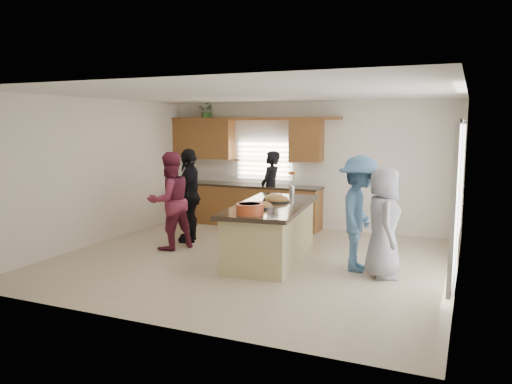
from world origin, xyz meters
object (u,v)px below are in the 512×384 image
at_px(island, 271,233).
at_px(woman_right_back, 360,213).
at_px(woman_left_mid, 170,201).
at_px(woman_left_back, 271,190).
at_px(salad_bowl, 250,208).
at_px(woman_right_front, 383,223).
at_px(woman_left_front, 190,195).

height_order(island, woman_right_back, woman_right_back).
bearing_deg(woman_left_mid, woman_left_back, -175.74).
distance_m(salad_bowl, woman_right_front, 2.02).
xyz_separation_m(salad_bowl, woman_left_front, (-2.03, 1.63, -0.12)).
distance_m(salad_bowl, woman_left_mid, 2.25).
relative_size(salad_bowl, woman_left_back, 0.24).
height_order(woman_left_back, woman_right_back, woman_right_back).
height_order(island, salad_bowl, salad_bowl).
height_order(island, woman_left_back, woman_left_back).
xyz_separation_m(salad_bowl, woman_left_mid, (-2.04, 0.94, -0.14)).
height_order(salad_bowl, woman_left_back, woman_left_back).
bearing_deg(woman_left_mid, island, 119.47).
bearing_deg(woman_left_mid, woman_right_back, 116.74).
xyz_separation_m(woman_left_back, woman_right_front, (2.89, -2.67, -0.02)).
bearing_deg(salad_bowl, woman_left_mid, 155.25).
bearing_deg(woman_right_front, woman_left_mid, 71.00).
xyz_separation_m(woman_left_back, woman_right_back, (2.49, -2.46, 0.05)).
xyz_separation_m(woman_left_front, woman_right_front, (3.90, -0.89, -0.08)).
height_order(woman_left_mid, woman_right_front, woman_left_mid).
xyz_separation_m(woman_left_mid, woman_left_front, (0.01, 0.69, 0.02)).
relative_size(island, woman_left_front, 1.53).
relative_size(woman_left_mid, woman_right_back, 0.99).
distance_m(island, woman_right_back, 1.60).
distance_m(woman_left_mid, woman_left_front, 0.69).
xyz_separation_m(salad_bowl, woman_left_back, (-1.03, 3.42, -0.18)).
bearing_deg(island, salad_bowl, -93.20).
xyz_separation_m(island, woman_right_back, (1.53, -0.09, 0.46)).
xyz_separation_m(island, woman_left_front, (-1.96, 0.59, 0.47)).
bearing_deg(woman_right_front, woman_left_front, 61.12).
bearing_deg(island, woman_right_front, -15.72).
height_order(woman_left_back, woman_right_front, woman_left_back).
height_order(woman_left_back, woman_left_front, woman_left_front).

